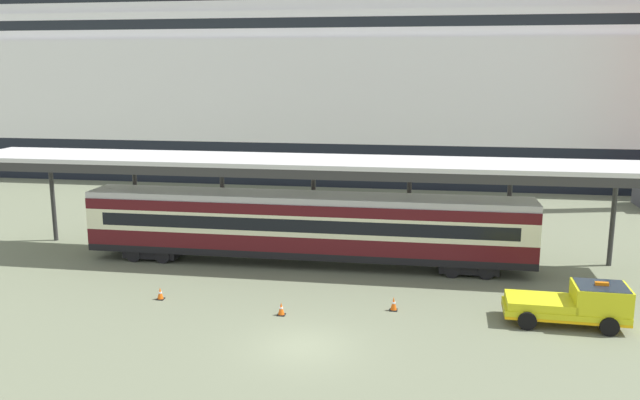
{
  "coord_description": "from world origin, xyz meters",
  "views": [
    {
      "loc": [
        4.61,
        -24.13,
        11.07
      ],
      "look_at": [
        -0.59,
        7.74,
        4.5
      ],
      "focal_mm": 36.29,
      "sensor_mm": 36.0,
      "label": 1
    }
  ],
  "objects_px": {
    "traffic_cone_mid": "(160,294)",
    "traffic_cone_far": "(394,304)",
    "service_truck": "(577,303)",
    "cruise_ship": "(321,65)",
    "train_carriage": "(306,225)",
    "traffic_cone_near": "(281,309)"
  },
  "relations": [
    {
      "from": "cruise_ship",
      "to": "traffic_cone_mid",
      "type": "relative_size",
      "value": 248.09
    },
    {
      "from": "cruise_ship",
      "to": "service_truck",
      "type": "distance_m",
      "value": 49.81
    },
    {
      "from": "train_carriage",
      "to": "service_truck",
      "type": "xyz_separation_m",
      "value": [
        13.39,
        -6.88,
        -1.33
      ]
    },
    {
      "from": "traffic_cone_mid",
      "to": "traffic_cone_far",
      "type": "height_order",
      "value": "traffic_cone_far"
    },
    {
      "from": "traffic_cone_mid",
      "to": "cruise_ship",
      "type": "bearing_deg",
      "value": 89.17
    },
    {
      "from": "service_truck",
      "to": "traffic_cone_far",
      "type": "bearing_deg",
      "value": 177.05
    },
    {
      "from": "cruise_ship",
      "to": "traffic_cone_near",
      "type": "xyz_separation_m",
      "value": [
        5.65,
        -45.96,
        -11.18
      ]
    },
    {
      "from": "traffic_cone_near",
      "to": "traffic_cone_mid",
      "type": "xyz_separation_m",
      "value": [
        -6.29,
        1.07,
        -0.0
      ]
    },
    {
      "from": "train_carriage",
      "to": "service_truck",
      "type": "relative_size",
      "value": 4.81
    },
    {
      "from": "cruise_ship",
      "to": "traffic_cone_mid",
      "type": "bearing_deg",
      "value": -90.83
    },
    {
      "from": "service_truck",
      "to": "traffic_cone_near",
      "type": "height_order",
      "value": "service_truck"
    },
    {
      "from": "train_carriage",
      "to": "traffic_cone_near",
      "type": "bearing_deg",
      "value": -87.7
    },
    {
      "from": "traffic_cone_near",
      "to": "cruise_ship",
      "type": "bearing_deg",
      "value": 97.0
    },
    {
      "from": "train_carriage",
      "to": "traffic_cone_far",
      "type": "xyz_separation_m",
      "value": [
        5.36,
        -6.47,
        -1.99
      ]
    },
    {
      "from": "traffic_cone_mid",
      "to": "train_carriage",
      "type": "bearing_deg",
      "value": 48.76
    },
    {
      "from": "service_truck",
      "to": "traffic_cone_near",
      "type": "relative_size",
      "value": 8.62
    },
    {
      "from": "train_carriage",
      "to": "traffic_cone_near",
      "type": "height_order",
      "value": "train_carriage"
    },
    {
      "from": "train_carriage",
      "to": "traffic_cone_mid",
      "type": "height_order",
      "value": "train_carriage"
    },
    {
      "from": "traffic_cone_far",
      "to": "traffic_cone_near",
      "type": "bearing_deg",
      "value": -164.31
    },
    {
      "from": "train_carriage",
      "to": "traffic_cone_mid",
      "type": "bearing_deg",
      "value": -131.24
    },
    {
      "from": "traffic_cone_far",
      "to": "service_truck",
      "type": "bearing_deg",
      "value": -2.95
    },
    {
      "from": "service_truck",
      "to": "traffic_cone_mid",
      "type": "distance_m",
      "value": 19.38
    }
  ]
}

